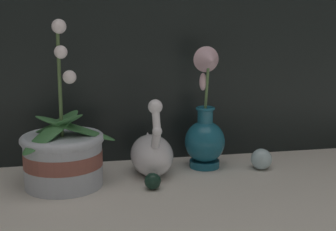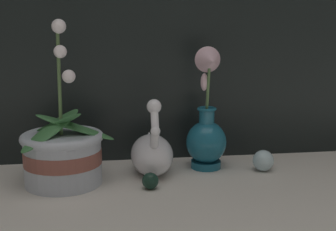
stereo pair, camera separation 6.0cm
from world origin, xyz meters
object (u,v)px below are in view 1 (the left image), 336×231
at_px(swan_figurine, 152,152).
at_px(blue_vase, 205,130).
at_px(glass_sphere, 261,159).
at_px(orchid_potted_plant, 63,154).

relative_size(swan_figurine, blue_vase, 0.64).
bearing_deg(blue_vase, glass_sphere, -16.79).
bearing_deg(glass_sphere, swan_figurine, 176.90).
xyz_separation_m(orchid_potted_plant, swan_figurine, (0.21, 0.04, -0.02)).
distance_m(orchid_potted_plant, blue_vase, 0.36).
bearing_deg(swan_figurine, glass_sphere, -3.10).
distance_m(swan_figurine, glass_sphere, 0.28).
distance_m(swan_figurine, blue_vase, 0.15).
bearing_deg(blue_vase, swan_figurine, -169.61).
height_order(orchid_potted_plant, blue_vase, orchid_potted_plant).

